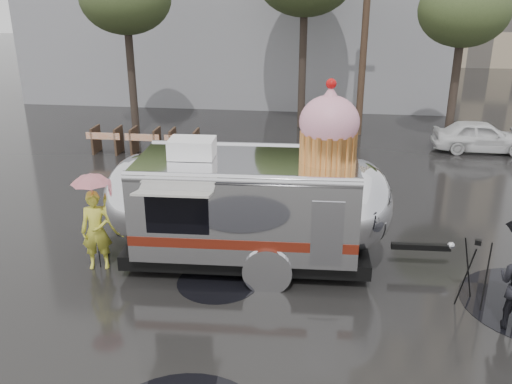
# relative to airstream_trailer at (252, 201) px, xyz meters

# --- Properties ---
(ground) EXTENTS (120.00, 120.00, 0.00)m
(ground) POSITION_rel_airstream_trailer_xyz_m (0.43, -2.11, -1.51)
(ground) COLOR black
(ground) RESTS_ON ground
(puddles) EXTENTS (9.02, 10.43, 0.01)m
(puddles) POSITION_rel_airstream_trailer_xyz_m (2.50, -1.83, -1.51)
(puddles) COLOR black
(puddles) RESTS_ON ground
(utility_pole) EXTENTS (1.60, 0.28, 9.00)m
(utility_pole) POSITION_rel_airstream_trailer_xyz_m (2.93, 11.89, 3.11)
(utility_pole) COLOR #473323
(utility_pole) RESTS_ON ground
(tree_right) EXTENTS (3.36, 3.36, 6.42)m
(tree_right) POSITION_rel_airstream_trailer_xyz_m (6.43, 10.89, 3.54)
(tree_right) COLOR #382D26
(tree_right) RESTS_ON ground
(barricade_row) EXTENTS (4.30, 0.80, 1.00)m
(barricade_row) POSITION_rel_airstream_trailer_xyz_m (-5.12, 7.85, -0.99)
(barricade_row) COLOR #473323
(barricade_row) RESTS_ON ground
(airstream_trailer) EXTENTS (8.02, 3.25, 4.32)m
(airstream_trailer) POSITION_rel_airstream_trailer_xyz_m (0.00, 0.00, 0.00)
(airstream_trailer) COLOR silver
(airstream_trailer) RESTS_ON ground
(person_left) EXTENTS (0.74, 0.58, 1.82)m
(person_left) POSITION_rel_airstream_trailer_xyz_m (-3.37, -0.71, -0.60)
(person_left) COLOR gold
(person_left) RESTS_ON ground
(umbrella_pink) EXTENTS (1.03, 1.03, 2.25)m
(umbrella_pink) POSITION_rel_airstream_trailer_xyz_m (-3.37, -0.71, 0.39)
(umbrella_pink) COLOR pink
(umbrella_pink) RESTS_ON ground
(tripod) EXTENTS (0.58, 0.56, 1.43)m
(tripod) POSITION_rel_airstream_trailer_xyz_m (4.57, -1.20, -0.68)
(tripod) COLOR black
(tripod) RESTS_ON ground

